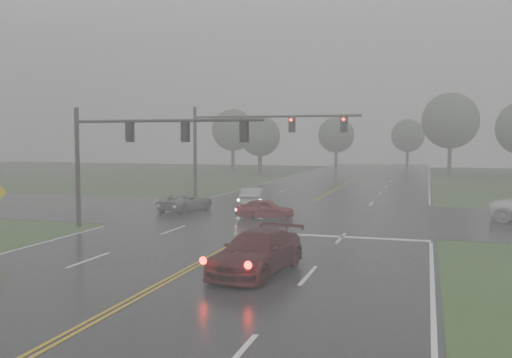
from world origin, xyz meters
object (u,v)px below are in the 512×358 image
(signal_gantry_far, at_px, (244,133))
(sedan_silver, at_px, (253,207))
(sedan_red, at_px, (265,219))
(signal_gantry_near, at_px, (130,144))
(car_grey, at_px, (186,211))
(sedan_maroon, at_px, (257,273))

(signal_gantry_far, bearing_deg, sedan_silver, -65.31)
(sedan_red, xyz_separation_m, signal_gantry_far, (-4.89, 10.93, 5.36))
(sedan_silver, xyz_separation_m, signal_gantry_far, (-2.37, 5.15, 5.36))
(sedan_silver, xyz_separation_m, signal_gantry_near, (-3.39, -11.68, 4.64))
(car_grey, xyz_separation_m, signal_gantry_far, (1.32, 8.78, 5.36))
(sedan_maroon, height_order, car_grey, sedan_maroon)
(sedan_maroon, xyz_separation_m, car_grey, (-9.80, 15.93, 0.00))
(sedan_red, height_order, signal_gantry_near, signal_gantry_near)
(sedan_maroon, xyz_separation_m, signal_gantry_far, (-8.49, 24.72, 5.36))
(sedan_maroon, bearing_deg, sedan_silver, 115.16)
(sedan_silver, distance_m, signal_gantry_far, 7.80)
(sedan_maroon, relative_size, sedan_silver, 1.25)
(sedan_silver, height_order, signal_gantry_far, signal_gantry_far)
(car_grey, bearing_deg, signal_gantry_far, -85.97)
(car_grey, distance_m, signal_gantry_near, 9.28)
(sedan_maroon, distance_m, signal_gantry_far, 26.68)
(signal_gantry_near, relative_size, signal_gantry_far, 0.78)
(sedan_silver, bearing_deg, sedan_maroon, 98.53)
(sedan_red, xyz_separation_m, car_grey, (-6.21, 2.14, 0.00))
(car_grey, bearing_deg, signal_gantry_near, 104.61)
(sedan_red, distance_m, sedan_silver, 6.31)
(sedan_red, distance_m, signal_gantry_far, 13.12)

